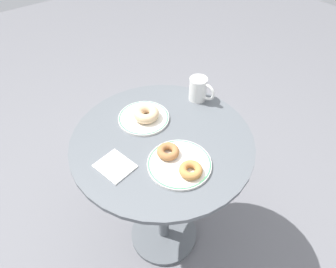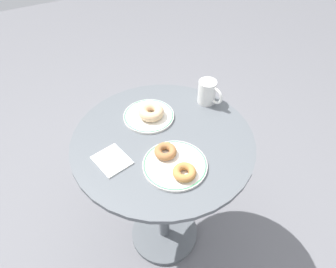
% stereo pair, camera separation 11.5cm
% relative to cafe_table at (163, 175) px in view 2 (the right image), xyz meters
% --- Properties ---
extents(ground_plane, '(7.00, 7.00, 0.02)m').
position_rel_cafe_table_xyz_m(ground_plane, '(0.00, 0.00, -0.54)').
color(ground_plane, slate).
extents(cafe_table, '(0.71, 0.71, 0.75)m').
position_rel_cafe_table_xyz_m(cafe_table, '(0.00, 0.00, 0.00)').
color(cafe_table, '#565B60').
rests_on(cafe_table, ground).
extents(plate_left, '(0.21, 0.21, 0.01)m').
position_rel_cafe_table_xyz_m(plate_left, '(-0.14, 0.01, 0.23)').
color(plate_left, white).
rests_on(plate_left, cafe_table).
extents(plate_right, '(0.23, 0.23, 0.01)m').
position_rel_cafe_table_xyz_m(plate_right, '(0.14, -0.02, 0.23)').
color(plate_right, white).
rests_on(plate_right, cafe_table).
extents(donut_glazed, '(0.13, 0.13, 0.04)m').
position_rel_cafe_table_xyz_m(donut_glazed, '(-0.13, 0.01, 0.26)').
color(donut_glazed, '#E0B789').
rests_on(donut_glazed, plate_left).
extents(donut_old_fashioned, '(0.11, 0.11, 0.03)m').
position_rel_cafe_table_xyz_m(donut_old_fashioned, '(0.20, -0.02, 0.25)').
color(donut_old_fashioned, '#BC7F42').
rests_on(donut_old_fashioned, plate_right).
extents(donut_cinnamon, '(0.11, 0.11, 0.03)m').
position_rel_cafe_table_xyz_m(donut_cinnamon, '(0.08, -0.03, 0.25)').
color(donut_cinnamon, '#A36B3D').
rests_on(donut_cinnamon, plate_right).
extents(paper_napkin, '(0.14, 0.13, 0.01)m').
position_rel_cafe_table_xyz_m(paper_napkin, '(0.01, -0.21, 0.23)').
color(paper_napkin, white).
rests_on(paper_napkin, cafe_table).
extents(coffee_mug, '(0.12, 0.08, 0.10)m').
position_rel_cafe_table_xyz_m(coffee_mug, '(-0.11, 0.27, 0.28)').
color(coffee_mug, white).
rests_on(coffee_mug, cafe_table).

